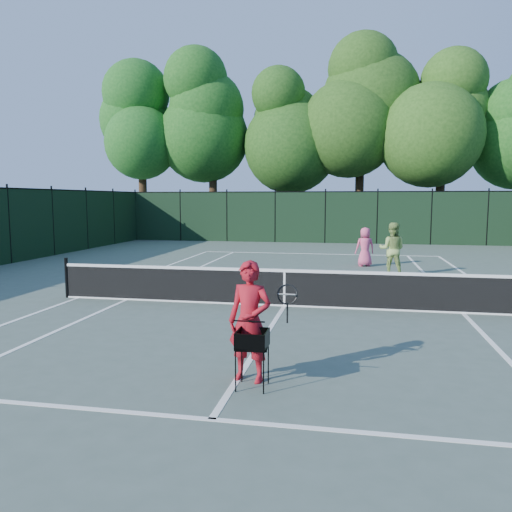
% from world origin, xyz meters
% --- Properties ---
extents(ground, '(90.00, 90.00, 0.00)m').
position_xyz_m(ground, '(0.00, 0.00, 0.00)').
color(ground, '#48574D').
rests_on(ground, ground).
extents(sideline_doubles_left, '(0.10, 23.77, 0.01)m').
position_xyz_m(sideline_doubles_left, '(-5.49, 0.00, 0.00)').
color(sideline_doubles_left, white).
rests_on(sideline_doubles_left, ground).
extents(sideline_singles_left, '(0.10, 23.77, 0.01)m').
position_xyz_m(sideline_singles_left, '(-4.12, 0.00, 0.00)').
color(sideline_singles_left, white).
rests_on(sideline_singles_left, ground).
extents(sideline_singles_right, '(0.10, 23.77, 0.01)m').
position_xyz_m(sideline_singles_right, '(4.12, 0.00, 0.00)').
color(sideline_singles_right, white).
rests_on(sideline_singles_right, ground).
extents(baseline_far, '(10.97, 0.10, 0.01)m').
position_xyz_m(baseline_far, '(0.00, 11.88, 0.00)').
color(baseline_far, white).
rests_on(baseline_far, ground).
extents(service_line_near, '(8.23, 0.10, 0.01)m').
position_xyz_m(service_line_near, '(0.00, -6.40, 0.00)').
color(service_line_near, white).
rests_on(service_line_near, ground).
extents(service_line_far, '(8.23, 0.10, 0.01)m').
position_xyz_m(service_line_far, '(0.00, 6.40, 0.00)').
color(service_line_far, white).
rests_on(service_line_far, ground).
extents(center_service_line, '(0.10, 12.80, 0.01)m').
position_xyz_m(center_service_line, '(0.00, 0.00, 0.00)').
color(center_service_line, white).
rests_on(center_service_line, ground).
extents(tennis_net, '(11.69, 0.09, 1.06)m').
position_xyz_m(tennis_net, '(0.00, 0.00, 0.48)').
color(tennis_net, black).
rests_on(tennis_net, ground).
extents(fence_far, '(24.00, 0.05, 3.00)m').
position_xyz_m(fence_far, '(0.00, 18.00, 1.50)').
color(fence_far, black).
rests_on(fence_far, ground).
extents(tree_0, '(6.40, 6.40, 13.14)m').
position_xyz_m(tree_0, '(-13.00, 21.50, 8.16)').
color(tree_0, black).
rests_on(tree_0, ground).
extents(tree_1, '(6.80, 6.80, 13.98)m').
position_xyz_m(tree_1, '(-8.00, 22.00, 8.69)').
color(tree_1, black).
rests_on(tree_1, ground).
extents(tree_2, '(6.00, 6.00, 12.40)m').
position_xyz_m(tree_2, '(-3.00, 21.80, 7.73)').
color(tree_2, black).
rests_on(tree_2, ground).
extents(tree_3, '(7.00, 7.00, 14.45)m').
position_xyz_m(tree_3, '(2.00, 22.30, 9.01)').
color(tree_3, black).
rests_on(tree_3, ground).
extents(tree_4, '(6.20, 6.20, 12.97)m').
position_xyz_m(tree_4, '(7.00, 21.60, 8.14)').
color(tree_4, black).
rests_on(tree_4, ground).
extents(coach, '(1.00, 0.58, 1.73)m').
position_xyz_m(coach, '(0.19, -5.04, 0.87)').
color(coach, maroon).
rests_on(coach, ground).
extents(player_pink, '(0.85, 0.67, 1.51)m').
position_xyz_m(player_pink, '(2.09, 7.83, 0.76)').
color(player_pink, '#DB4D78').
rests_on(player_pink, ground).
extents(player_green, '(0.97, 0.81, 1.81)m').
position_xyz_m(player_green, '(2.93, 5.52, 0.91)').
color(player_green, '#90AF57').
rests_on(player_green, ground).
extents(ball_hopper, '(0.47, 0.47, 0.81)m').
position_xyz_m(ball_hopper, '(0.27, -5.32, 0.68)').
color(ball_hopper, black).
rests_on(ball_hopper, ground).
extents(loose_ball_midcourt, '(0.07, 0.07, 0.07)m').
position_xyz_m(loose_ball_midcourt, '(-0.56, -1.20, 0.03)').
color(loose_ball_midcourt, '#CDEC30').
rests_on(loose_ball_midcourt, ground).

